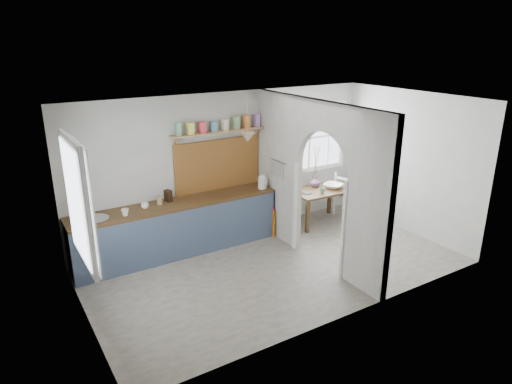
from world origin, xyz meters
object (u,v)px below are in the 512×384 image
dining_table (319,206)px  kettle (262,182)px  chair_left (285,204)px  vase (315,182)px  chair_right (347,193)px

dining_table → kettle: (-1.26, 0.10, 0.68)m
chair_left → kettle: size_ratio=4.00×
dining_table → kettle: 1.44m
kettle → vase: bearing=16.8°
chair_left → vase: size_ratio=5.15×
chair_left → chair_right: (1.53, -0.04, -0.04)m
kettle → vase: (1.30, 0.10, -0.25)m
dining_table → vase: vase is taller
dining_table → chair_left: bearing=175.6°
dining_table → vase: size_ratio=5.67×
chair_left → kettle: kettle is taller
chair_right → kettle: (-2.03, 0.05, 0.57)m
chair_right → chair_left: bearing=69.4°
dining_table → kettle: size_ratio=4.41×
chair_left → vase: 0.86m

